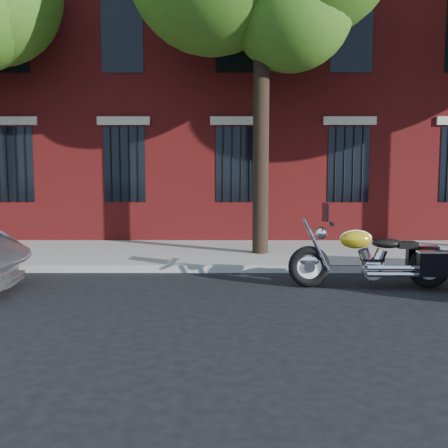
{
  "coord_description": "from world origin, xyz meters",
  "views": [
    {
      "loc": [
        -0.29,
        -8.38,
        1.94
      ],
      "look_at": [
        -0.32,
        0.8,
        1.02
      ],
      "focal_mm": 40.0,
      "sensor_mm": 36.0,
      "label": 1
    }
  ],
  "objects": [
    {
      "name": "building",
      "position": [
        0.0,
        10.06,
        6.0
      ],
      "size": [
        26.0,
        10.08,
        12.0
      ],
      "color": "maroon",
      "rests_on": "ground"
    },
    {
      "name": "motorcycle",
      "position": [
        2.3,
        0.01,
        0.49
      ],
      "size": [
        2.86,
        0.85,
        1.45
      ],
      "rotation": [
        0.0,
        0.0,
        -0.03
      ],
      "color": "black",
      "rests_on": "ground"
    },
    {
      "name": "curb",
      "position": [
        0.0,
        1.38,
        0.07
      ],
      "size": [
        40.0,
        0.16,
        0.15
      ],
      "primitive_type": "cube",
      "color": "gray",
      "rests_on": "ground"
    },
    {
      "name": "sidewalk",
      "position": [
        0.0,
        3.26,
        0.07
      ],
      "size": [
        40.0,
        3.6,
        0.15
      ],
      "primitive_type": "cube",
      "color": "gray",
      "rests_on": "ground"
    },
    {
      "name": "ground",
      "position": [
        0.0,
        0.0,
        0.0
      ],
      "size": [
        120.0,
        120.0,
        0.0
      ],
      "primitive_type": "plane",
      "color": "black",
      "rests_on": "ground"
    }
  ]
}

